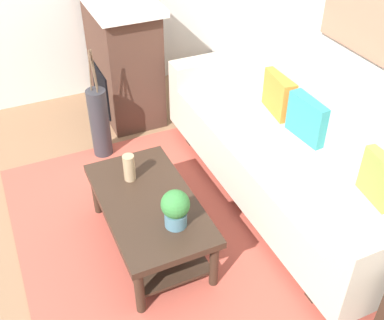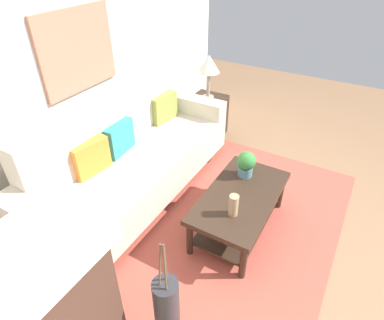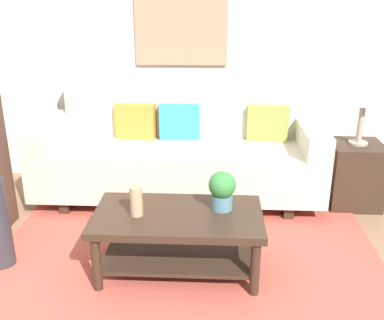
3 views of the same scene
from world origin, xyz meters
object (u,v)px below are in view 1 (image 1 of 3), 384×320
couch (290,150)px  framed_painting (370,1)px  throw_pillow_orange (279,94)px  potted_plant_tabletop (175,208)px  coffee_table (149,213)px  fireplace (123,57)px  tabletop_vase (129,168)px  floor_vase (100,124)px  throw_pillow_teal (309,118)px

couch → framed_painting: framed_painting is taller
throw_pillow_orange → potted_plant_tabletop: size_ratio=1.37×
throw_pillow_orange → coffee_table: 1.44m
couch → framed_painting: bearing=90.0°
potted_plant_tabletop → throw_pillow_orange: bearing=122.1°
coffee_table → fireplace: bearing=166.8°
framed_painting → tabletop_vase: bearing=-95.9°
couch → tabletop_vase: couch is taller
throw_pillow_orange → framed_painting: (0.40, 0.34, 0.82)m
floor_vase → throw_pillow_teal: bearing=49.2°
couch → throw_pillow_teal: 0.28m
fireplace → floor_vase: size_ratio=1.81×
fireplace → coffee_table: bearing=-13.2°
throw_pillow_teal → floor_vase: throw_pillow_teal is taller
coffee_table → tabletop_vase: bearing=-171.9°
throw_pillow_orange → coffee_table: throw_pillow_orange is taller
floor_vase → framed_painting: size_ratio=0.76×
coffee_table → floor_vase: bearing=-179.8°
coffee_table → framed_painting: (-0.09, 1.64, 1.18)m
tabletop_vase → framed_painting: (0.17, 1.68, 0.97)m
throw_pillow_teal → floor_vase: (-1.13, -1.31, -0.36)m
framed_painting → potted_plant_tabletop: bearing=-76.6°
couch → coffee_table: couch is taller
potted_plant_tabletop → floor_vase: 1.52m
potted_plant_tabletop → coffee_table: bearing=-164.4°
couch → throw_pillow_teal: size_ratio=6.91×
throw_pillow_teal → fireplace: 1.97m
coffee_table → framed_painting: bearing=93.1°
coffee_table → fireplace: (-1.85, 0.43, 0.27)m
fireplace → floor_vase: bearing=-34.7°
throw_pillow_orange → framed_painting: size_ratio=0.42×
throw_pillow_teal → floor_vase: 1.76m
tabletop_vase → fireplace: fireplace is taller
potted_plant_tabletop → fireplace: size_ratio=0.23×
coffee_table → fireplace: 1.92m
coffee_table → potted_plant_tabletop: bearing=15.6°
couch → potted_plant_tabletop: 1.17m
potted_plant_tabletop → framed_painting: (-0.37, 1.56, 0.93)m
couch → fireplace: bearing=-157.1°
tabletop_vase → framed_painting: framed_painting is taller
fireplace → potted_plant_tabletop: bearing=-9.4°
couch → fireplace: fireplace is taller
couch → potted_plant_tabletop: bearing=-71.3°
throw_pillow_teal → tabletop_vase: size_ratio=1.81×
couch → fireplace: 1.92m
throw_pillow_orange → fireplace: size_ratio=0.31×
couch → framed_painting: 1.16m
throw_pillow_teal → coffee_table: size_ratio=0.33×
tabletop_vase → potted_plant_tabletop: (0.55, 0.12, 0.04)m
throw_pillow_orange → framed_painting: framed_painting is taller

